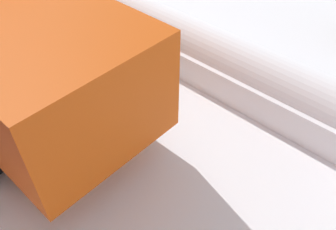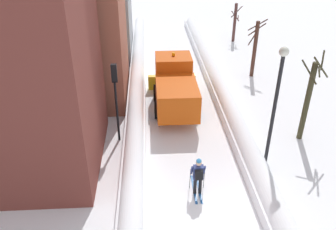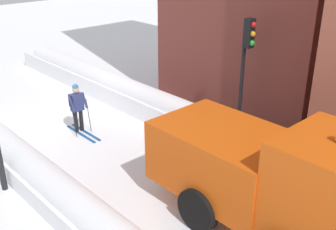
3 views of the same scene
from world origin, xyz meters
name	(u,v)px [view 1 (image 1 of 3)]	position (x,y,z in m)	size (l,w,h in m)	color
ground_plane	(3,64)	(0.00, 10.00, 0.00)	(80.00, 80.00, 0.00)	white
snowbank_right	(99,2)	(2.74, 10.00, 0.45)	(1.10, 36.00, 1.03)	white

